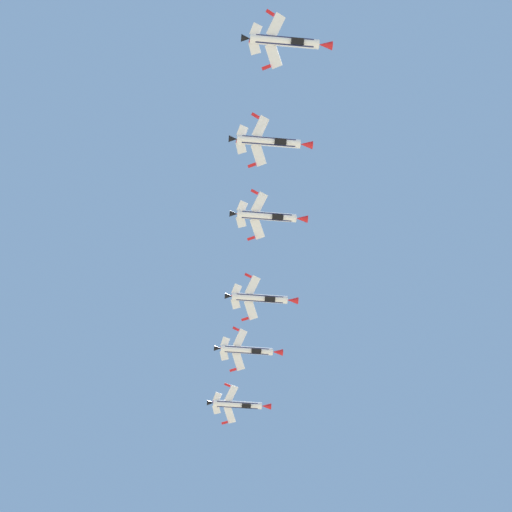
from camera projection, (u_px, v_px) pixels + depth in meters
fighter_jet_lead at (239, 405)px, 200.66m from camera, size 15.33×9.19×6.13m
fighter_jet_left_wing at (248, 350)px, 186.82m from camera, size 15.33×9.01×6.64m
fighter_jet_right_wing at (261, 298)px, 175.25m from camera, size 15.33×9.15×6.25m
fighter_jet_left_outer at (268, 216)px, 164.49m from camera, size 15.33×9.27×5.89m
fighter_jet_right_outer at (270, 142)px, 153.08m from camera, size 15.33×8.98×6.71m
fighter_jet_trail_slot at (286, 42)px, 140.71m from camera, size 15.33×9.14×6.28m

